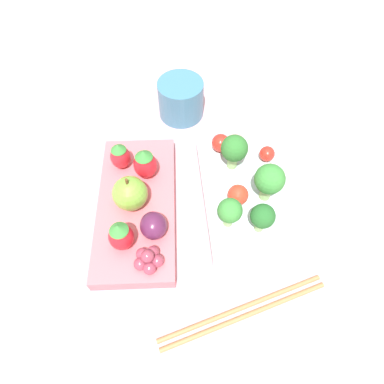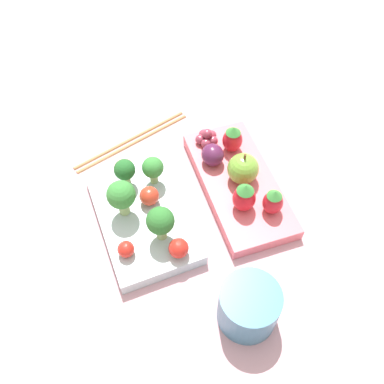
# 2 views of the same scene
# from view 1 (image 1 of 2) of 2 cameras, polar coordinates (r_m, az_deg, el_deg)

# --- Properties ---
(ground_plane) EXTENTS (4.00, 4.00, 0.00)m
(ground_plane) POSITION_cam_1_polar(r_m,az_deg,el_deg) (0.49, -0.68, -1.09)
(ground_plane) COLOR #C6939E
(bento_box_savoury) EXTENTS (0.20, 0.14, 0.02)m
(bento_box_savoury) POSITION_cam_1_polar(r_m,az_deg,el_deg) (0.49, 8.97, -0.35)
(bento_box_savoury) COLOR silver
(bento_box_savoury) RESTS_ON ground_plane
(bento_box_fruit) EXTENTS (0.24, 0.14, 0.02)m
(bento_box_fruit) POSITION_cam_1_polar(r_m,az_deg,el_deg) (0.47, -9.17, -2.37)
(bento_box_fruit) COLOR #DB6670
(bento_box_fruit) RESTS_ON ground_plane
(broccoli_floret_0) EXTENTS (0.04, 0.04, 0.06)m
(broccoli_floret_0) POSITION_cam_1_polar(r_m,az_deg,el_deg) (0.47, 7.05, 7.08)
(broccoli_floret_0) COLOR #93B770
(broccoli_floret_0) RESTS_ON bento_box_savoury
(broccoli_floret_1) EXTENTS (0.03, 0.03, 0.05)m
(broccoli_floret_1) POSITION_cam_1_polar(r_m,az_deg,el_deg) (0.42, 11.68, -4.07)
(broccoli_floret_1) COLOR #93B770
(broccoli_floret_1) RESTS_ON bento_box_savoury
(broccoli_floret_2) EXTENTS (0.04, 0.04, 0.06)m
(broccoli_floret_2) POSITION_cam_1_polar(r_m,az_deg,el_deg) (0.44, 12.78, 1.95)
(broccoli_floret_2) COLOR #93B770
(broccoli_floret_2) RESTS_ON bento_box_savoury
(broccoli_floret_3) EXTENTS (0.03, 0.03, 0.05)m
(broccoli_floret_3) POSITION_cam_1_polar(r_m,az_deg,el_deg) (0.42, 6.31, -3.21)
(broccoli_floret_3) COLOR #93B770
(broccoli_floret_3) RESTS_ON bento_box_savoury
(cherry_tomato_0) EXTENTS (0.03, 0.03, 0.03)m
(cherry_tomato_0) POSITION_cam_1_polar(r_m,az_deg,el_deg) (0.45, 7.66, -0.50)
(cherry_tomato_0) COLOR red
(cherry_tomato_0) RESTS_ON bento_box_savoury
(cherry_tomato_1) EXTENTS (0.02, 0.02, 0.02)m
(cherry_tomato_1) POSITION_cam_1_polar(r_m,az_deg,el_deg) (0.51, 12.39, 6.24)
(cherry_tomato_1) COLOR red
(cherry_tomato_1) RESTS_ON bento_box_savoury
(cherry_tomato_2) EXTENTS (0.03, 0.03, 0.03)m
(cherry_tomato_2) POSITION_cam_1_polar(r_m,az_deg,el_deg) (0.51, 4.81, 8.14)
(cherry_tomato_2) COLOR red
(cherry_tomato_2) RESTS_ON bento_box_savoury
(apple) EXTENTS (0.05, 0.05, 0.05)m
(apple) POSITION_cam_1_polar(r_m,az_deg,el_deg) (0.45, -10.29, -0.24)
(apple) COLOR #70A838
(apple) RESTS_ON bento_box_fruit
(strawberry_0) EXTENTS (0.03, 0.03, 0.05)m
(strawberry_0) POSITION_cam_1_polar(r_m,az_deg,el_deg) (0.47, -7.83, 4.70)
(strawberry_0) COLOR red
(strawberry_0) RESTS_ON bento_box_fruit
(strawberry_1) EXTENTS (0.03, 0.03, 0.05)m
(strawberry_1) POSITION_cam_1_polar(r_m,az_deg,el_deg) (0.42, -11.76, -7.13)
(strawberry_1) COLOR red
(strawberry_1) RESTS_ON bento_box_fruit
(strawberry_2) EXTENTS (0.03, 0.03, 0.04)m
(strawberry_2) POSITION_cam_1_polar(r_m,az_deg,el_deg) (0.49, -11.88, 5.91)
(strawberry_2) COLOR red
(strawberry_2) RESTS_ON bento_box_fruit
(plum) EXTENTS (0.04, 0.03, 0.03)m
(plum) POSITION_cam_1_polar(r_m,az_deg,el_deg) (0.43, -6.46, -5.59)
(plum) COLOR #511E42
(plum) RESTS_ON bento_box_fruit
(grape_cluster) EXTENTS (0.03, 0.04, 0.03)m
(grape_cluster) POSITION_cam_1_polar(r_m,az_deg,el_deg) (0.42, -7.30, -11.05)
(grape_cluster) COLOR #93384C
(grape_cluster) RESTS_ON bento_box_fruit
(drinking_cup) EXTENTS (0.07, 0.07, 0.06)m
(drinking_cup) POSITION_cam_1_polar(r_m,az_deg,el_deg) (0.58, -1.87, 15.21)
(drinking_cup) COLOR teal
(drinking_cup) RESTS_ON ground_plane
(chopsticks_pair) EXTENTS (0.05, 0.21, 0.01)m
(chopsticks_pair) POSITION_cam_1_polar(r_m,az_deg,el_deg) (0.43, 8.63, -19.05)
(chopsticks_pair) COLOR #A37547
(chopsticks_pair) RESTS_ON ground_plane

